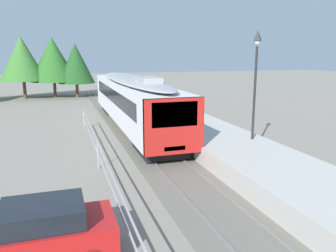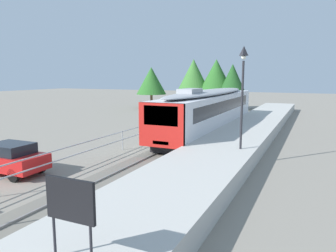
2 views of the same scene
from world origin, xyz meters
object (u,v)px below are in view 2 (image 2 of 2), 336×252
platform_lamp_mid_platform (243,78)px  platform_notice_board (70,203)px  commuter_train (209,108)px  parked_hatchback_red (8,158)px

platform_lamp_mid_platform → platform_notice_board: size_ratio=2.97×
commuter_train → platform_lamp_mid_platform: (4.39, -8.40, 2.48)m
commuter_train → platform_lamp_mid_platform: platform_lamp_mid_platform is taller
platform_notice_board → platform_lamp_mid_platform: bearing=85.7°
platform_lamp_mid_platform → platform_notice_board: bearing=-94.3°
commuter_train → parked_hatchback_red: (-5.54, -14.65, -1.35)m
platform_lamp_mid_platform → parked_hatchback_red: platform_lamp_mid_platform is taller
commuter_train → platform_lamp_mid_platform: size_ratio=3.44×
platform_lamp_mid_platform → parked_hatchback_red: (-9.93, -6.24, -3.83)m
platform_notice_board → parked_hatchback_red: 10.81m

